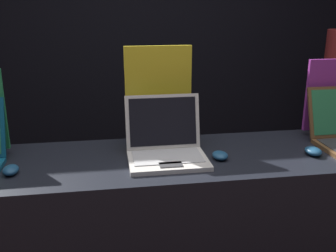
{
  "coord_description": "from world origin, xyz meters",
  "views": [
    {
      "loc": [
        -0.27,
        -1.38,
        1.61
      ],
      "look_at": [
        -0.0,
        0.29,
        1.09
      ],
      "focal_mm": 42.0,
      "sensor_mm": 36.0,
      "label": 1
    }
  ],
  "objects_px": {
    "mouse_front": "(11,170)",
    "promo_stand_back": "(331,99)",
    "promo_stand_middle": "(158,96)",
    "mouse_middle": "(220,155)",
    "mouse_back": "(313,151)",
    "laptop_middle": "(166,145)"
  },
  "relations": [
    {
      "from": "laptop_middle",
      "to": "mouse_back",
      "type": "distance_m",
      "value": 0.69
    },
    {
      "from": "mouse_front",
      "to": "mouse_back",
      "type": "xyz_separation_m",
      "value": [
        1.35,
        0.01,
        -0.0
      ]
    },
    {
      "from": "promo_stand_middle",
      "to": "mouse_middle",
      "type": "bearing_deg",
      "value": -51.48
    },
    {
      "from": "mouse_front",
      "to": "laptop_middle",
      "type": "xyz_separation_m",
      "value": [
        0.66,
        0.08,
        0.04
      ]
    },
    {
      "from": "mouse_middle",
      "to": "mouse_front",
      "type": "bearing_deg",
      "value": -178.44
    },
    {
      "from": "mouse_front",
      "to": "promo_stand_back",
      "type": "distance_m",
      "value": 1.63
    },
    {
      "from": "mouse_middle",
      "to": "promo_stand_back",
      "type": "height_order",
      "value": "promo_stand_back"
    },
    {
      "from": "promo_stand_middle",
      "to": "promo_stand_back",
      "type": "height_order",
      "value": "promo_stand_middle"
    },
    {
      "from": "mouse_middle",
      "to": "promo_stand_back",
      "type": "xyz_separation_m",
      "value": [
        0.69,
        0.27,
        0.17
      ]
    },
    {
      "from": "mouse_front",
      "to": "promo_stand_back",
      "type": "height_order",
      "value": "promo_stand_back"
    },
    {
      "from": "promo_stand_middle",
      "to": "promo_stand_back",
      "type": "xyz_separation_m",
      "value": [
        0.93,
        -0.03,
        -0.04
      ]
    },
    {
      "from": "promo_stand_back",
      "to": "laptop_middle",
      "type": "bearing_deg",
      "value": -166.77
    },
    {
      "from": "mouse_middle",
      "to": "promo_stand_back",
      "type": "bearing_deg",
      "value": 21.77
    },
    {
      "from": "promo_stand_middle",
      "to": "mouse_back",
      "type": "relative_size",
      "value": 4.95
    },
    {
      "from": "promo_stand_middle",
      "to": "mouse_back",
      "type": "xyz_separation_m",
      "value": [
        0.69,
        -0.32,
        -0.21
      ]
    },
    {
      "from": "mouse_front",
      "to": "mouse_back",
      "type": "relative_size",
      "value": 0.92
    },
    {
      "from": "mouse_front",
      "to": "mouse_back",
      "type": "bearing_deg",
      "value": 0.23
    },
    {
      "from": "mouse_middle",
      "to": "mouse_back",
      "type": "xyz_separation_m",
      "value": [
        0.44,
        -0.02,
        0.0
      ]
    },
    {
      "from": "laptop_middle",
      "to": "mouse_back",
      "type": "height_order",
      "value": "laptop_middle"
    },
    {
      "from": "mouse_front",
      "to": "mouse_back",
      "type": "distance_m",
      "value": 1.35
    },
    {
      "from": "mouse_front",
      "to": "mouse_middle",
      "type": "xyz_separation_m",
      "value": [
        0.9,
        0.02,
        -0.0
      ]
    },
    {
      "from": "laptop_middle",
      "to": "mouse_front",
      "type": "bearing_deg",
      "value": -173.05
    }
  ]
}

